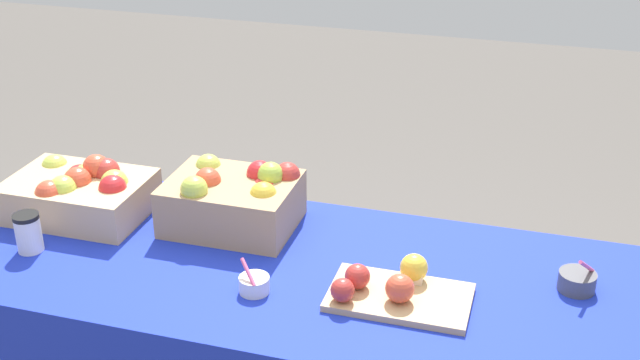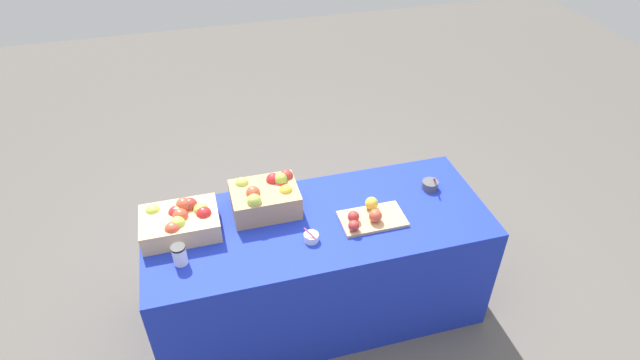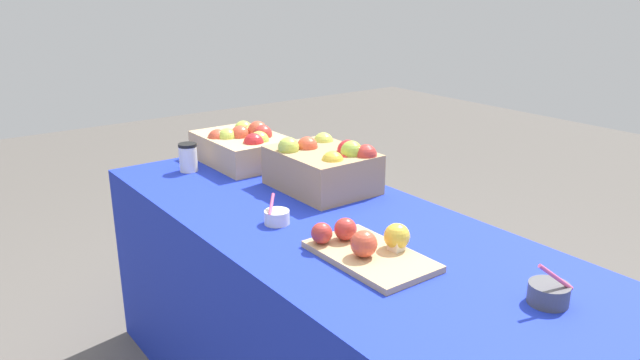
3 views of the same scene
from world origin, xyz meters
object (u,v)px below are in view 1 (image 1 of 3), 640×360
(apple_crate_left, at_px, (81,191))
(cutting_board_front, at_px, (393,289))
(sample_bowl_mid, at_px, (577,281))
(sample_bowl_near, at_px, (254,284))
(coffee_cup, at_px, (28,233))
(apple_crate_middle, at_px, (236,198))

(apple_crate_left, bearing_deg, cutting_board_front, -10.55)
(cutting_board_front, relative_size, sample_bowl_mid, 3.12)
(sample_bowl_near, relative_size, coffee_cup, 0.80)
(cutting_board_front, bearing_deg, apple_crate_middle, 154.26)
(apple_crate_left, relative_size, coffee_cup, 3.63)
(cutting_board_front, xyz_separation_m, sample_bowl_near, (-0.35, -0.07, -0.01))
(sample_bowl_near, bearing_deg, cutting_board_front, 11.25)
(apple_crate_middle, xyz_separation_m, sample_bowl_mid, (0.96, -0.07, -0.06))
(apple_crate_left, relative_size, cutting_board_front, 1.15)
(cutting_board_front, bearing_deg, sample_bowl_near, -168.75)
(sample_bowl_near, height_order, coffee_cup, coffee_cup)
(cutting_board_front, height_order, sample_bowl_near, same)
(cutting_board_front, height_order, sample_bowl_mid, sample_bowl_mid)
(apple_crate_middle, bearing_deg, coffee_cup, -148.73)
(cutting_board_front, bearing_deg, apple_crate_left, 169.45)
(sample_bowl_near, distance_m, coffee_cup, 0.67)
(apple_crate_middle, distance_m, cutting_board_front, 0.58)
(apple_crate_middle, xyz_separation_m, coffee_cup, (-0.50, -0.30, -0.03))
(sample_bowl_mid, xyz_separation_m, coffee_cup, (-1.46, -0.23, 0.03))
(coffee_cup, bearing_deg, apple_crate_middle, 31.27)
(cutting_board_front, distance_m, sample_bowl_mid, 0.48)
(apple_crate_left, height_order, coffee_cup, apple_crate_left)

